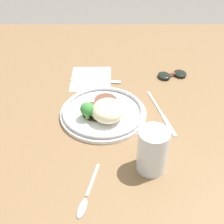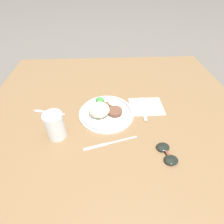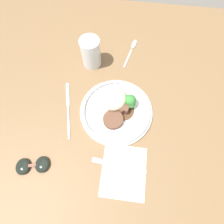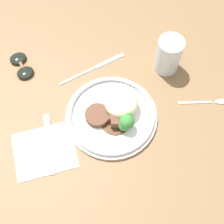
{
  "view_description": "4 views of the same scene",
  "coord_description": "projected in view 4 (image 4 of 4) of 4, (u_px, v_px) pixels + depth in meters",
  "views": [
    {
      "loc": [
        0.78,
        0.02,
        0.64
      ],
      "look_at": [
        0.06,
        0.02,
        0.07
      ],
      "focal_mm": 50.0,
      "sensor_mm": 36.0,
      "label": 1
    },
    {
      "loc": [
        0.05,
        0.62,
        0.6
      ],
      "look_at": [
        0.01,
        0.01,
        0.08
      ],
      "focal_mm": 28.0,
      "sensor_mm": 36.0,
      "label": 2
    },
    {
      "loc": [
        -0.21,
        -0.02,
        0.63
      ],
      "look_at": [
        0.02,
        0.01,
        0.09
      ],
      "focal_mm": 28.0,
      "sensor_mm": 36.0,
      "label": 3
    },
    {
      "loc": [
        -0.06,
        -0.38,
        0.85
      ],
      "look_at": [
        0.04,
        -0.01,
        0.08
      ],
      "focal_mm": 50.0,
      "sensor_mm": 36.0,
      "label": 4
    }
  ],
  "objects": [
    {
      "name": "napkin",
      "position": [
        45.0,
        151.0,
        0.85
      ],
      "size": [
        0.16,
        0.14,
        0.0
      ],
      "color": "silver",
      "rests_on": "dining_table"
    },
    {
      "name": "dining_table",
      "position": [
        98.0,
        122.0,
        0.91
      ],
      "size": [
        1.3,
        1.29,
        0.05
      ],
      "color": "brown",
      "rests_on": "ground"
    },
    {
      "name": "ground_plane",
      "position": [
        98.0,
        125.0,
        0.93
      ],
      "size": [
        8.0,
        8.0,
        0.0
      ],
      "primitive_type": "plane",
      "color": "#5B5651"
    },
    {
      "name": "spoon",
      "position": [
        216.0,
        102.0,
        0.91
      ],
      "size": [
        0.16,
        0.05,
        0.01
      ],
      "rotation": [
        0.0,
        0.0,
        -0.24
      ],
      "color": "#B7B7BC",
      "rests_on": "dining_table"
    },
    {
      "name": "sunglasses",
      "position": [
        22.0,
        65.0,
        0.96
      ],
      "size": [
        0.07,
        0.11,
        0.02
      ],
      "rotation": [
        0.0,
        0.0,
        0.23
      ],
      "color": "black",
      "rests_on": "dining_table"
    },
    {
      "name": "fork",
      "position": [
        49.0,
        137.0,
        0.86
      ],
      "size": [
        0.03,
        0.18,
        0.0
      ],
      "rotation": [
        0.0,
        0.0,
        1.48
      ],
      "color": "#B7B7BC",
      "rests_on": "napkin"
    },
    {
      "name": "plate",
      "position": [
        114.0,
        113.0,
        0.87
      ],
      "size": [
        0.26,
        0.26,
        0.07
      ],
      "color": "white",
      "rests_on": "dining_table"
    },
    {
      "name": "knife",
      "position": [
        95.0,
        68.0,
        0.97
      ],
      "size": [
        0.22,
        0.07,
        0.0
      ],
      "rotation": [
        0.0,
        0.0,
        0.25
      ],
      "color": "#B7B7BC",
      "rests_on": "dining_table"
    },
    {
      "name": "juice_glass",
      "position": [
        168.0,
        56.0,
        0.92
      ],
      "size": [
        0.08,
        0.08,
        0.12
      ],
      "color": "#F4AD19",
      "rests_on": "dining_table"
    }
  ]
}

